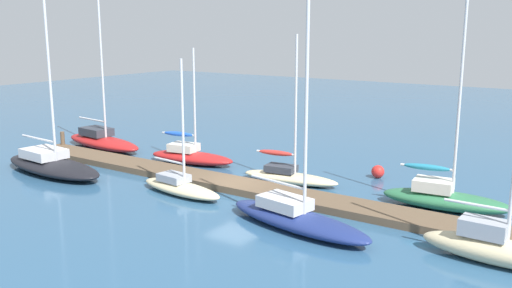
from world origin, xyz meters
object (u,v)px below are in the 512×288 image
object	(u,v)px
sailboat_6	(444,196)
sailboat_7	(496,247)
sailboat_4	(289,174)
sailboat_5	(296,217)
sailboat_1	(52,164)
mooring_buoy_red	(378,172)
sailboat_3	(180,186)
sailboat_0	(102,140)
sailboat_2	(190,155)

from	to	relation	value
sailboat_6	sailboat_7	bearing A→B (deg)	-63.65
sailboat_4	sailboat_7	world-z (taller)	sailboat_7
sailboat_5	sailboat_1	bearing A→B (deg)	-169.46
mooring_buoy_red	sailboat_1	bearing A→B (deg)	-148.69
sailboat_1	sailboat_3	world-z (taller)	sailboat_1
sailboat_5	mooring_buoy_red	bearing A→B (deg)	101.59
sailboat_0	sailboat_4	world-z (taller)	sailboat_0
sailboat_1	mooring_buoy_red	size ratio (longest dim) A/B	13.87
mooring_buoy_red	sailboat_0	bearing A→B (deg)	-169.66
sailboat_4	sailboat_3	bearing A→B (deg)	-132.20
sailboat_7	sailboat_1	bearing A→B (deg)	-175.85
sailboat_0	sailboat_7	bearing A→B (deg)	-4.41
sailboat_7	mooring_buoy_red	size ratio (longest dim) A/B	12.20
sailboat_4	mooring_buoy_red	distance (m)	5.12
sailboat_6	sailboat_7	xyz separation A→B (m)	(3.28, -5.08, 0.04)
sailboat_1	sailboat_4	bearing A→B (deg)	29.81
sailboat_2	sailboat_5	distance (m)	12.67
sailboat_0	sailboat_2	distance (m)	7.96
sailboat_3	sailboat_4	xyz separation A→B (m)	(3.43, 4.82, 0.06)
sailboat_0	sailboat_3	distance (m)	12.82
sailboat_6	mooring_buoy_red	bearing A→B (deg)	136.85
sailboat_3	sailboat_1	bearing A→B (deg)	-166.78
sailboat_0	sailboat_2	bearing A→B (deg)	7.09
sailboat_0	sailboat_4	distance (m)	15.21
sailboat_3	sailboat_2	bearing A→B (deg)	132.37
sailboat_7	mooring_buoy_red	distance (m)	11.54
sailboat_5	mooring_buoy_red	size ratio (longest dim) A/B	13.69
sailboat_6	sailboat_4	bearing A→B (deg)	175.41
sailboat_1	sailboat_2	bearing A→B (deg)	55.45
sailboat_6	mooring_buoy_red	xyz separation A→B (m)	(-4.56, 3.40, -0.23)
sailboat_0	sailboat_2	world-z (taller)	sailboat_0
sailboat_4	mooring_buoy_red	size ratio (longest dim) A/B	10.99
sailboat_4	sailboat_0	bearing A→B (deg)	172.28
sailboat_1	sailboat_7	bearing A→B (deg)	6.65
sailboat_4	sailboat_6	distance (m)	8.14
sailboat_5	sailboat_7	bearing A→B (deg)	17.32
sailboat_2	sailboat_3	xyz separation A→B (m)	(3.82, -5.17, -0.10)
sailboat_4	sailboat_6	bearing A→B (deg)	-4.93
sailboat_1	mooring_buoy_red	distance (m)	18.51
sailboat_7	sailboat_5	bearing A→B (deg)	-171.24
sailboat_0	sailboat_1	xyz separation A→B (m)	(2.97, -6.19, -0.06)
sailboat_1	sailboat_4	size ratio (longest dim) A/B	1.26
sailboat_2	sailboat_7	size ratio (longest dim) A/B	0.81
sailboat_3	mooring_buoy_red	distance (m)	11.00
sailboat_0	sailboat_1	size ratio (longest dim) A/B	1.28
sailboat_3	mooring_buoy_red	xyz separation A→B (m)	(7.00, 8.49, -0.06)
sailboat_0	sailboat_6	world-z (taller)	sailboat_0
sailboat_7	mooring_buoy_red	bearing A→B (deg)	134.15
sailboat_2	mooring_buoy_red	bearing A→B (deg)	8.09
sailboat_1	sailboat_4	xyz separation A→B (m)	(12.24, 5.95, -0.06)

